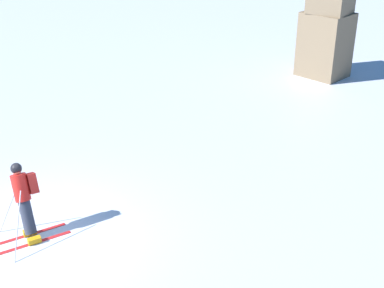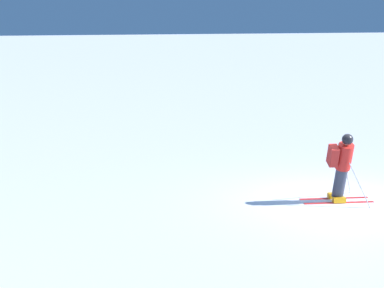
{
  "view_description": "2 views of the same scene",
  "coord_description": "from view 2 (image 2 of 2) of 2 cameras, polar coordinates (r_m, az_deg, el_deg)",
  "views": [
    {
      "loc": [
        9.39,
        -4.32,
        7.03
      ],
      "look_at": [
        0.17,
        4.84,
        0.71
      ],
      "focal_mm": 50.0,
      "sensor_mm": 36.0,
      "label": 1
    },
    {
      "loc": [
        -12.04,
        7.84,
        4.06
      ],
      "look_at": [
        0.5,
        3.33,
        1.45
      ],
      "focal_mm": 60.0,
      "sensor_mm": 36.0,
      "label": 2
    }
  ],
  "objects": [
    {
      "name": "ground_plane",
      "position": [
        14.93,
        12.81,
        -4.99
      ],
      "size": [
        300.0,
        300.0,
        0.0
      ],
      "primitive_type": "plane",
      "color": "white"
    },
    {
      "name": "skier",
      "position": [
        14.45,
        13.15,
        -1.81
      ],
      "size": [
        1.25,
        1.67,
        1.68
      ],
      "rotation": [
        0.0,
        0.0,
        -0.24
      ],
      "color": "red",
      "rests_on": "ground"
    }
  ]
}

